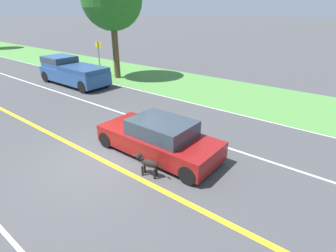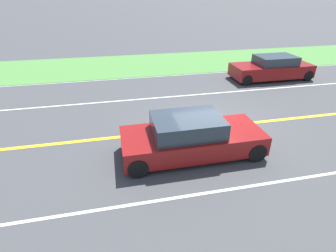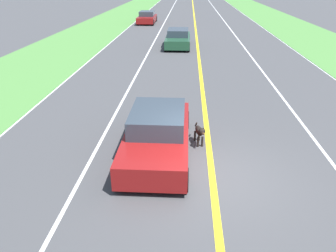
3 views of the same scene
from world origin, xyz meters
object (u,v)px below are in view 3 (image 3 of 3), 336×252
object	(u,v)px
dog	(200,132)
car_trailing_near	(178,38)
car_trailing_mid	(147,18)
ego_car	(158,134)

from	to	relation	value
dog	car_trailing_near	xyz separation A→B (m)	(1.20, -15.93, 0.14)
car_trailing_near	car_trailing_mid	distance (m)	13.73
dog	car_trailing_near	world-z (taller)	car_trailing_near
ego_car	car_trailing_mid	bearing A→B (deg)	-82.61
car_trailing_near	ego_car	bearing A→B (deg)	89.76
car_trailing_near	car_trailing_mid	bearing A→B (deg)	-73.44
ego_car	car_trailing_mid	xyz separation A→B (m)	(3.84, -29.65, -0.02)
dog	car_trailing_mid	world-z (taller)	car_trailing_mid
dog	car_trailing_mid	xyz separation A→B (m)	(5.11, -29.08, 0.15)
ego_car	car_trailing_mid	distance (m)	29.90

